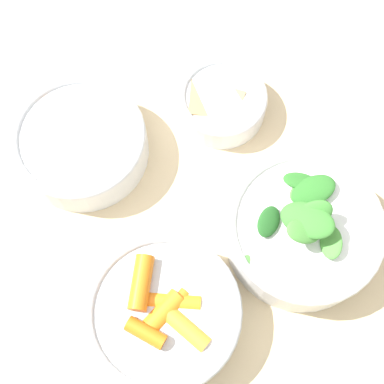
{
  "coord_description": "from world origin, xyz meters",
  "views": [
    {
      "loc": [
        -0.2,
        0.09,
        1.38
      ],
      "look_at": [
        -0.0,
        0.01,
        0.79
      ],
      "focal_mm": 50.0,
      "sensor_mm": 36.0,
      "label": 1
    }
  ],
  "objects_px": {
    "bowl_beans_hotdog": "(82,144)",
    "bowl_cookies": "(221,102)",
    "bowl_carrots": "(165,313)",
    "bowl_greens": "(303,230)"
  },
  "relations": [
    {
      "from": "bowl_carrots",
      "to": "bowl_greens",
      "type": "height_order",
      "value": "bowl_greens"
    },
    {
      "from": "bowl_greens",
      "to": "bowl_cookies",
      "type": "height_order",
      "value": "bowl_greens"
    },
    {
      "from": "bowl_greens",
      "to": "bowl_beans_hotdog",
      "type": "distance_m",
      "value": 0.28
    },
    {
      "from": "bowl_carrots",
      "to": "bowl_beans_hotdog",
      "type": "bearing_deg",
      "value": 6.19
    },
    {
      "from": "bowl_carrots",
      "to": "bowl_beans_hotdog",
      "type": "xyz_separation_m",
      "value": [
        0.23,
        0.02,
        -0.0
      ]
    },
    {
      "from": "bowl_carrots",
      "to": "bowl_beans_hotdog",
      "type": "distance_m",
      "value": 0.23
    },
    {
      "from": "bowl_beans_hotdog",
      "to": "bowl_cookies",
      "type": "relative_size",
      "value": 1.43
    },
    {
      "from": "bowl_carrots",
      "to": "bowl_cookies",
      "type": "xyz_separation_m",
      "value": [
        0.22,
        -0.16,
        -0.01
      ]
    },
    {
      "from": "bowl_beans_hotdog",
      "to": "bowl_cookies",
      "type": "xyz_separation_m",
      "value": [
        -0.01,
        -0.18,
        -0.0
      ]
    },
    {
      "from": "bowl_greens",
      "to": "bowl_beans_hotdog",
      "type": "xyz_separation_m",
      "value": [
        0.2,
        0.2,
        -0.01
      ]
    }
  ]
}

